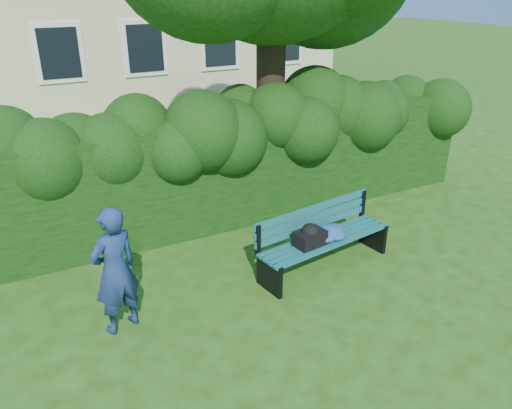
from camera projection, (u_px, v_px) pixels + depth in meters
ground at (276, 283)px, 6.90m from camera, size 80.00×80.00×0.00m
hedge at (212, 172)px, 8.31m from camera, size 10.00×1.00×1.80m
park_bench at (322, 236)px, 7.08m from camera, size 2.17×0.86×0.89m
man_reading at (115, 271)px, 5.70m from camera, size 0.67×0.55×1.59m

